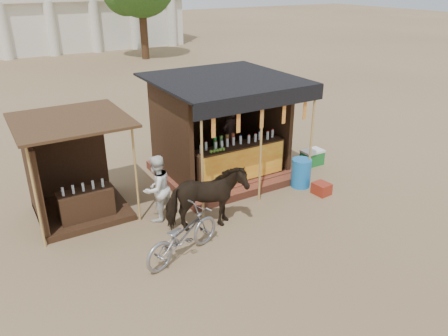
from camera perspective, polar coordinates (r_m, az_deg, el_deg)
name	(u,v)px	position (r m, az deg, el deg)	size (l,w,h in m)	color
ground	(262,241)	(9.55, 4.98, -9.43)	(120.00, 120.00, 0.00)	#846B4C
main_stall	(223,141)	(12.10, -0.11, 3.60)	(3.60, 3.61, 2.78)	brown
secondary_stall	(70,182)	(10.71, -19.42, -1.69)	(2.40, 2.40, 2.38)	#331F12
cow	(206,199)	(9.57, -2.33, -4.12)	(0.80, 1.76, 1.48)	black
motorbike	(183,235)	(8.81, -5.44, -8.76)	(0.66, 1.89, 0.99)	gray
bystander	(157,188)	(10.04, -8.77, -2.65)	(0.77, 0.60, 1.58)	white
blue_barrel	(301,173)	(11.83, 10.03, -0.63)	(0.52, 0.52, 0.77)	blue
red_crate	(322,189)	(11.62, 12.62, -2.64)	(0.37, 0.42, 0.30)	maroon
cooler	(312,157)	(13.31, 11.43, 1.38)	(0.64, 0.44, 0.46)	#186D28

